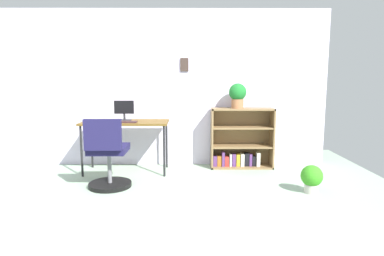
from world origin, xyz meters
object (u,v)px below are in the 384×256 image
bookshelf_low (241,141)px  keyboard (122,122)px  potted_plant_floor (312,178)px  desk (126,125)px  office_chair (108,158)px  potted_plant_on_shelf (238,94)px  monitor (124,111)px

bookshelf_low → keyboard: bearing=-166.2°
keyboard → potted_plant_floor: keyboard is taller
desk → bookshelf_low: bookshelf_low is taller
desk → office_chair: 0.79m
keyboard → office_chair: 0.69m
office_chair → potted_plant_on_shelf: (1.67, 0.94, 0.72)m
office_chair → potted_plant_on_shelf: potted_plant_on_shelf is taller
desk → potted_plant_floor: desk is taller
desk → potted_plant_floor: size_ratio=3.63×
desk → bookshelf_low: size_ratio=1.30×
desk → keyboard: (-0.02, -0.14, 0.07)m
bookshelf_low → office_chair: bearing=-150.2°
keyboard → desk: bearing=82.0°
desk → office_chair: office_chair is taller
bookshelf_low → potted_plant_on_shelf: (-0.07, -0.06, 0.70)m
monitor → keyboard: 0.27m
monitor → potted_plant_floor: 2.63m
keyboard → potted_plant_on_shelf: potted_plant_on_shelf is taller
office_chair → potted_plant_on_shelf: bearing=29.3°
office_chair → potted_plant_floor: (2.39, -0.18, -0.19)m
bookshelf_low → monitor: bearing=-174.1°
desk → bookshelf_low: 1.70m
potted_plant_on_shelf → potted_plant_floor: potted_plant_on_shelf is taller
office_chair → potted_plant_floor: size_ratio=2.64×
potted_plant_floor → monitor: bearing=156.9°
keyboard → potted_plant_on_shelf: bearing=12.4°
office_chair → potted_plant_on_shelf: 2.05m
desk → keyboard: bearing=-98.0°
monitor → bookshelf_low: monitor is taller
desk → potted_plant_on_shelf: 1.66m
monitor → desk: bearing=-71.7°
bookshelf_low → potted_plant_on_shelf: size_ratio=2.53×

